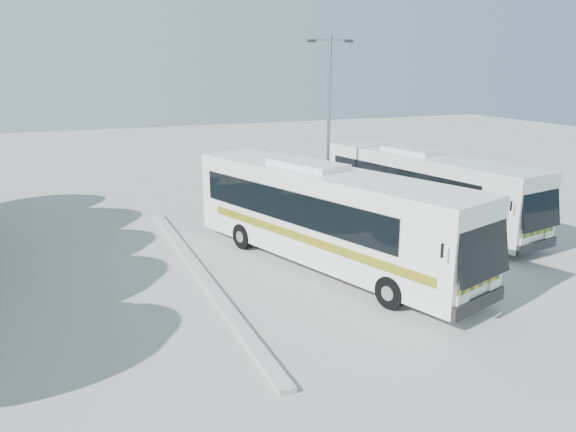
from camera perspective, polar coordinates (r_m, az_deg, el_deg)
name	(u,v)px	position (r m, az deg, el deg)	size (l,w,h in m)	color
ground	(283,284)	(18.58, -0.55, -6.95)	(100.00, 100.00, 0.00)	#9C9C97
kerb_divider	(199,272)	(19.69, -9.02, -5.62)	(0.40, 16.00, 0.15)	#B2B2AD
coach_main	(327,215)	(19.79, 3.95, 0.15)	(6.12, 12.52, 3.43)	white
coach_adjacent	(426,187)	(25.66, 13.82, 2.87)	(4.30, 11.58, 3.15)	silver
lamppost	(329,121)	(25.63, 4.16, 9.62)	(1.98, 0.73, 8.23)	#95979D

